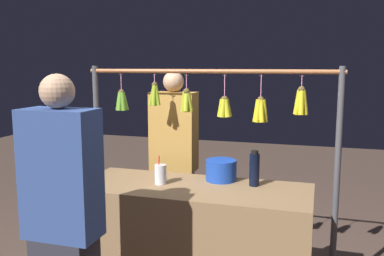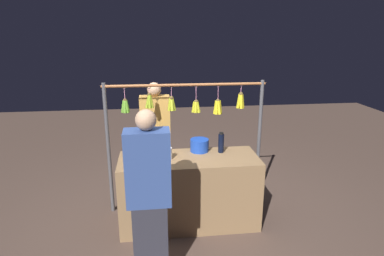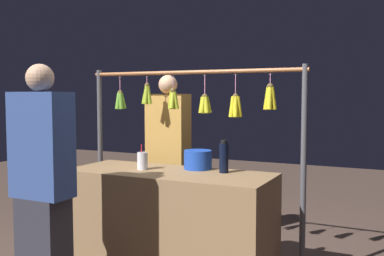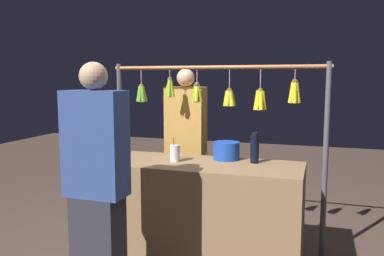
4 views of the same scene
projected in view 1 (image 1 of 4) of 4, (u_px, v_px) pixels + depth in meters
market_counter at (193, 244)px, 2.86m from camera, size 1.56×0.61×0.81m
display_rack at (209, 129)px, 3.10m from camera, size 1.90×0.12×1.61m
water_bottle at (254, 169)px, 2.80m from camera, size 0.07×0.07×0.24m
blue_bucket at (221, 170)px, 2.94m from camera, size 0.22×0.22×0.15m
drink_cup at (161, 174)px, 2.85m from camera, size 0.08×0.08×0.19m
vendor_person at (174, 166)px, 3.51m from camera, size 0.37×0.20×1.57m
customer_person at (64, 231)px, 2.14m from camera, size 0.37×0.20×1.58m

